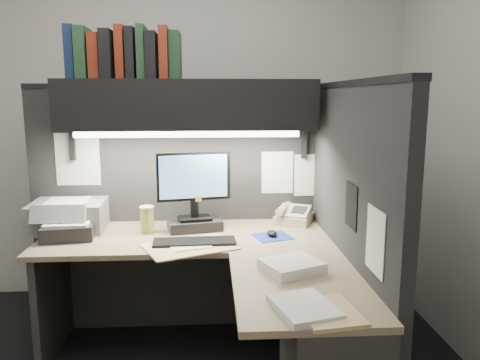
# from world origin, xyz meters

# --- Properties ---
(wall_back) EXTENTS (3.50, 0.04, 2.70)m
(wall_back) POSITION_xyz_m (0.00, 1.50, 1.35)
(wall_back) COLOR silver
(wall_back) RESTS_ON floor
(wall_front) EXTENTS (3.50, 0.04, 2.70)m
(wall_front) POSITION_xyz_m (0.00, -1.50, 1.35)
(wall_front) COLOR silver
(wall_front) RESTS_ON floor
(partition_back) EXTENTS (1.90, 0.06, 1.60)m
(partition_back) POSITION_xyz_m (0.03, 0.93, 0.80)
(partition_back) COLOR black
(partition_back) RESTS_ON floor
(partition_right) EXTENTS (0.06, 1.50, 1.60)m
(partition_right) POSITION_xyz_m (0.98, 0.18, 0.80)
(partition_right) COLOR black
(partition_right) RESTS_ON floor
(desk) EXTENTS (1.70, 1.53, 0.73)m
(desk) POSITION_xyz_m (0.43, -0.00, 0.44)
(desk) COLOR #96785F
(desk) RESTS_ON floor
(overhead_shelf) EXTENTS (1.55, 0.34, 0.30)m
(overhead_shelf) POSITION_xyz_m (0.12, 0.75, 1.50)
(overhead_shelf) COLOR black
(overhead_shelf) RESTS_ON partition_back
(task_light_tube) EXTENTS (1.32, 0.04, 0.04)m
(task_light_tube) POSITION_xyz_m (0.12, 0.61, 1.33)
(task_light_tube) COLOR white
(task_light_tube) RESTS_ON overhead_shelf
(monitor) EXTENTS (0.45, 0.26, 0.49)m
(monitor) POSITION_xyz_m (0.15, 0.67, 0.92)
(monitor) COLOR black
(monitor) RESTS_ON desk
(keyboard) EXTENTS (0.47, 0.17, 0.02)m
(keyboard) POSITION_xyz_m (0.16, 0.38, 0.74)
(keyboard) COLOR black
(keyboard) RESTS_ON desk
(mousepad) EXTENTS (0.25, 0.24, 0.00)m
(mousepad) POSITION_xyz_m (0.62, 0.49, 0.73)
(mousepad) COLOR navy
(mousepad) RESTS_ON desk
(mouse) EXTENTS (0.06, 0.10, 0.03)m
(mouse) POSITION_xyz_m (0.62, 0.50, 0.75)
(mouse) COLOR black
(mouse) RESTS_ON mousepad
(telephone) EXTENTS (0.29, 0.30, 0.09)m
(telephone) POSITION_xyz_m (0.80, 0.80, 0.77)
(telephone) COLOR #B1AB88
(telephone) RESTS_ON desk
(coffee_cup) EXTENTS (0.08, 0.08, 0.16)m
(coffee_cup) POSITION_xyz_m (-0.13, 0.63, 0.81)
(coffee_cup) COLOR #CFB952
(coffee_cup) RESTS_ON desk
(printer) EXTENTS (0.46, 0.39, 0.18)m
(printer) POSITION_xyz_m (-0.63, 0.75, 0.82)
(printer) COLOR gray
(printer) RESTS_ON desk
(notebook_stack) EXTENTS (0.32, 0.28, 0.09)m
(notebook_stack) POSITION_xyz_m (-0.58, 0.55, 0.77)
(notebook_stack) COLOR black
(notebook_stack) RESTS_ON desk
(open_folder) EXTENTS (0.56, 0.47, 0.01)m
(open_folder) POSITION_xyz_m (0.14, 0.32, 0.73)
(open_folder) COLOR tan
(open_folder) RESTS_ON desk
(paper_stack_a) EXTENTS (0.33, 0.31, 0.05)m
(paper_stack_a) POSITION_xyz_m (0.64, -0.06, 0.75)
(paper_stack_a) COLOR white
(paper_stack_a) RESTS_ON desk
(paper_stack_b) EXTENTS (0.28, 0.31, 0.03)m
(paper_stack_b) POSITION_xyz_m (0.61, -0.48, 0.74)
(paper_stack_b) COLOR white
(paper_stack_b) RESTS_ON desk
(manila_stack) EXTENTS (0.25, 0.30, 0.02)m
(manila_stack) POSITION_xyz_m (0.70, -0.51, 0.74)
(manila_stack) COLOR tan
(manila_stack) RESTS_ON desk
(binder_row) EXTENTS (0.66, 0.26, 0.31)m
(binder_row) POSITION_xyz_m (-0.25, 0.75, 1.80)
(binder_row) COLOR #15254C
(binder_row) RESTS_ON overhead_shelf
(pinned_papers) EXTENTS (1.76, 1.31, 0.51)m
(pinned_papers) POSITION_xyz_m (0.42, 0.56, 1.05)
(pinned_papers) COLOR white
(pinned_papers) RESTS_ON partition_back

